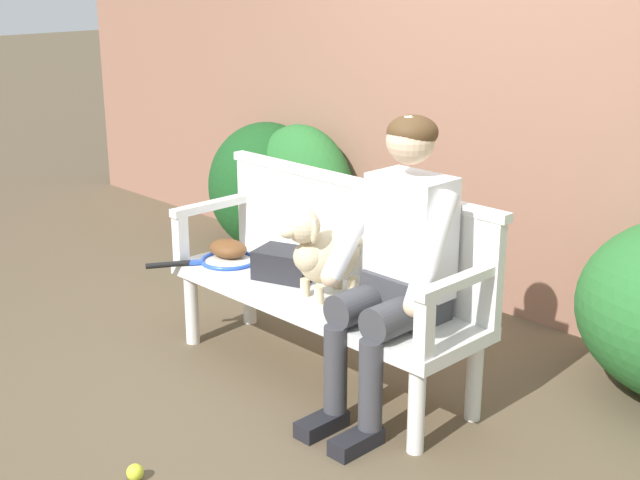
{
  "coord_description": "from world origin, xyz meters",
  "views": [
    {
      "loc": [
        2.73,
        -2.67,
        1.9
      ],
      "look_at": [
        0.0,
        0.0,
        0.69
      ],
      "focal_mm": 49.65,
      "sensor_mm": 36.0,
      "label": 1
    }
  ],
  "objects_px": {
    "person_seated": "(397,260)",
    "baseball_glove": "(228,249)",
    "dog_on_bench": "(322,252)",
    "tennis_ball": "(135,472)",
    "garden_bench": "(320,303)",
    "tennis_racket": "(223,261)",
    "sports_bag": "(286,264)"
  },
  "relations": [
    {
      "from": "person_seated",
      "to": "baseball_glove",
      "type": "distance_m",
      "value": 1.18
    },
    {
      "from": "person_seated",
      "to": "dog_on_bench",
      "type": "relative_size",
      "value": 3.02
    },
    {
      "from": "dog_on_bench",
      "to": "tennis_ball",
      "type": "distance_m",
      "value": 1.24
    },
    {
      "from": "garden_bench",
      "to": "tennis_ball",
      "type": "xyz_separation_m",
      "value": [
        0.13,
        -1.12,
        -0.34
      ]
    },
    {
      "from": "tennis_ball",
      "to": "tennis_racket",
      "type": "bearing_deg",
      "value": 126.14
    },
    {
      "from": "person_seated",
      "to": "sports_bag",
      "type": "bearing_deg",
      "value": 178.0
    },
    {
      "from": "tennis_racket",
      "to": "tennis_ball",
      "type": "relative_size",
      "value": 8.57
    },
    {
      "from": "person_seated",
      "to": "tennis_ball",
      "type": "height_order",
      "value": "person_seated"
    },
    {
      "from": "baseball_glove",
      "to": "tennis_ball",
      "type": "height_order",
      "value": "baseball_glove"
    },
    {
      "from": "garden_bench",
      "to": "tennis_racket",
      "type": "xyz_separation_m",
      "value": [
        -0.64,
        -0.06,
        0.07
      ]
    },
    {
      "from": "person_seated",
      "to": "dog_on_bench",
      "type": "xyz_separation_m",
      "value": [
        -0.42,
        -0.03,
        -0.06
      ]
    },
    {
      "from": "garden_bench",
      "to": "dog_on_bench",
      "type": "distance_m",
      "value": 0.28
    },
    {
      "from": "garden_bench",
      "to": "baseball_glove",
      "type": "bearing_deg",
      "value": 179.18
    },
    {
      "from": "baseball_glove",
      "to": "garden_bench",
      "type": "bearing_deg",
      "value": -2.91
    },
    {
      "from": "tennis_racket",
      "to": "sports_bag",
      "type": "xyz_separation_m",
      "value": [
        0.39,
        0.08,
        0.06
      ]
    },
    {
      "from": "garden_bench",
      "to": "tennis_ball",
      "type": "bearing_deg",
      "value": -83.2
    },
    {
      "from": "garden_bench",
      "to": "person_seated",
      "type": "height_order",
      "value": "person_seated"
    },
    {
      "from": "baseball_glove",
      "to": "person_seated",
      "type": "bearing_deg",
      "value": -3.19
    },
    {
      "from": "person_seated",
      "to": "sports_bag",
      "type": "height_order",
      "value": "person_seated"
    },
    {
      "from": "dog_on_bench",
      "to": "tennis_racket",
      "type": "height_order",
      "value": "dog_on_bench"
    },
    {
      "from": "dog_on_bench",
      "to": "baseball_glove",
      "type": "bearing_deg",
      "value": 176.04
    },
    {
      "from": "garden_bench",
      "to": "dog_on_bench",
      "type": "height_order",
      "value": "dog_on_bench"
    },
    {
      "from": "garden_bench",
      "to": "tennis_ball",
      "type": "relative_size",
      "value": 25.07
    },
    {
      "from": "baseball_glove",
      "to": "sports_bag",
      "type": "xyz_separation_m",
      "value": [
        0.44,
        0.0,
        0.02
      ]
    },
    {
      "from": "tennis_ball",
      "to": "dog_on_bench",
      "type": "bearing_deg",
      "value": 94.1
    },
    {
      "from": "garden_bench",
      "to": "baseball_glove",
      "type": "relative_size",
      "value": 7.52
    },
    {
      "from": "sports_bag",
      "to": "baseball_glove",
      "type": "bearing_deg",
      "value": -179.61
    },
    {
      "from": "tennis_ball",
      "to": "baseball_glove",
      "type": "bearing_deg",
      "value": 126.06
    },
    {
      "from": "tennis_racket",
      "to": "baseball_glove",
      "type": "relative_size",
      "value": 2.57
    },
    {
      "from": "person_seated",
      "to": "sports_bag",
      "type": "relative_size",
      "value": 4.66
    },
    {
      "from": "tennis_racket",
      "to": "sports_bag",
      "type": "bearing_deg",
      "value": 11.17
    },
    {
      "from": "tennis_racket",
      "to": "tennis_ball",
      "type": "height_order",
      "value": "tennis_racket"
    }
  ]
}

